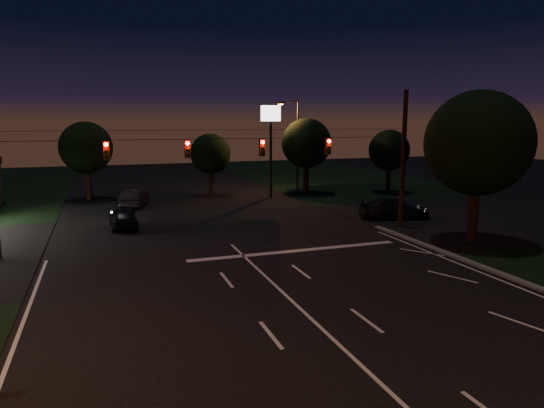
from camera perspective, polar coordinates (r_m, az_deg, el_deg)
name	(u,v)px	position (r m, az deg, el deg)	size (l,w,h in m)	color
ground	(348,353)	(15.64, 8.93, -16.96)	(140.00, 140.00, 0.00)	black
cross_street_right	(484,216)	(39.54, 23.65, -1.29)	(20.00, 16.00, 0.02)	black
stop_bar	(296,251)	(26.61, 2.87, -5.51)	(12.00, 0.50, 0.01)	silver
utility_pole_right	(400,226)	(33.82, 14.83, -2.54)	(0.30, 0.30, 9.00)	black
signal_span	(226,147)	(28.08, -5.46, 6.64)	(24.00, 0.40, 1.56)	black
pole_sign_right	(271,130)	(44.76, -0.15, 8.75)	(1.80, 0.30, 8.40)	black
street_light_right_far	(295,139)	(47.80, 2.75, 7.61)	(2.20, 0.35, 9.00)	black
tree_right_near	(476,144)	(30.27, 22.89, 6.47)	(6.00, 6.00, 8.76)	black
tree_far_b	(86,148)	(46.44, -21.01, 6.14)	(4.60, 4.60, 6.98)	black
tree_far_c	(210,154)	(46.50, -7.26, 5.83)	(3.80, 3.80, 5.86)	black
tree_far_d	(306,144)	(47.32, 4.03, 7.07)	(4.80, 4.80, 7.30)	black
tree_far_e	(389,151)	(49.36, 13.57, 6.11)	(4.00, 4.00, 6.18)	black
car_oncoming_a	(123,217)	(33.48, -17.10, -1.52)	(1.69, 4.20, 1.43)	black
car_oncoming_b	(134,198)	(41.61, -15.88, 0.68)	(1.53, 4.39, 1.45)	black
car_cross	(395,209)	(36.17, 14.23, -0.53)	(2.08, 5.11, 1.48)	black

